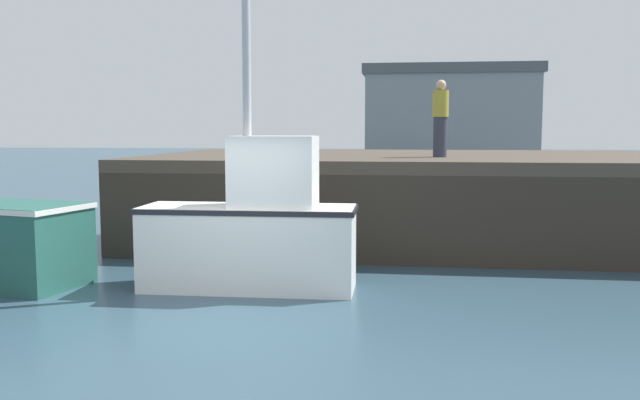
% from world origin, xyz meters
% --- Properties ---
extents(ground, '(120.00, 160.00, 0.10)m').
position_xyz_m(ground, '(0.00, 0.00, -0.05)').
color(ground, '#2D4756').
extents(pier, '(12.24, 7.52, 1.94)m').
position_xyz_m(pier, '(2.62, 7.14, 1.62)').
color(pier, '#473D33').
rests_on(pier, ground).
extents(fishing_boat_near_right, '(3.43, 1.21, 4.77)m').
position_xyz_m(fishing_boat_near_right, '(0.09, 1.94, 0.96)').
color(fishing_boat_near_right, silver).
rests_on(fishing_boat_near_right, ground).
extents(dockworker, '(0.34, 0.34, 1.64)m').
position_xyz_m(dockworker, '(3.16, 6.29, 2.76)').
color(dockworker, '#2D3342').
rests_on(dockworker, pier).
extents(warehouse, '(8.95, 5.24, 5.81)m').
position_xyz_m(warehouse, '(4.56, 28.21, 2.92)').
color(warehouse, gray).
rests_on(warehouse, ground).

